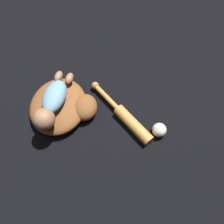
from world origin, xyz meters
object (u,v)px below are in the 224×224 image
at_px(baseball_bat, 126,118).
at_px(baseball_glove, 63,106).
at_px(baseball, 159,130).
at_px(baby_figure, 51,103).

bearing_deg(baseball_bat, baseball_glove, -115.36).
xyz_separation_m(baseball_bat, baseball, (0.11, 0.13, 0.01)).
xyz_separation_m(baby_figure, baseball_bat, (0.11, 0.33, -0.10)).
bearing_deg(baseball_glove, baseball, 59.92).
bearing_deg(baseball_bat, baby_figure, -108.44).
distance_m(baseball_bat, baseball, 0.17).
xyz_separation_m(baby_figure, baseball, (0.22, 0.46, -0.10)).
distance_m(baseball_glove, baby_figure, 0.10).
bearing_deg(baseball_glove, baby_figure, -54.89).
height_order(baby_figure, baseball_bat, baby_figure).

